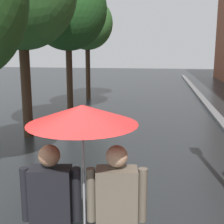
% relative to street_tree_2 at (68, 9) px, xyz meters
% --- Properties ---
extents(kerb_strip, '(0.30, 36.00, 0.12)m').
position_rel_street_tree_2_xyz_m(kerb_strip, '(5.76, 0.25, -3.99)').
color(kerb_strip, slate).
rests_on(kerb_strip, ground).
extents(street_tree_2, '(3.03, 3.03, 5.65)m').
position_rel_street_tree_2_xyz_m(street_tree_2, '(0.00, 0.00, 0.00)').
color(street_tree_2, '#473323').
rests_on(street_tree_2, ground).
extents(street_tree_3, '(2.54, 2.54, 5.11)m').
position_rel_street_tree_2_xyz_m(street_tree_3, '(-0.07, 3.46, -0.26)').
color(street_tree_3, '#473323').
rests_on(street_tree_3, ground).
extents(couple_under_umbrella, '(1.22, 1.05, 2.03)m').
position_rel_street_tree_2_xyz_m(couple_under_umbrella, '(2.89, -9.04, -2.72)').
color(couple_under_umbrella, '#1E233D').
rests_on(couple_under_umbrella, ground).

